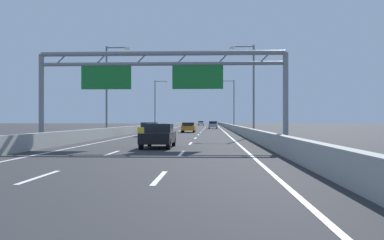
{
  "coord_description": "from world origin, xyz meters",
  "views": [
    {
      "loc": [
        3.33,
        0.49,
        1.7
      ],
      "look_at": [
        -0.26,
        76.34,
        1.76
      ],
      "focal_mm": 38.4,
      "sensor_mm": 36.0,
      "label": 1
    }
  ],
  "objects_px": {
    "streetlamp_right_mid": "(251,85)",
    "streetlamp_left_far": "(156,101)",
    "silver_car": "(213,125)",
    "white_car": "(201,123)",
    "red_car": "(213,123)",
    "sign_gantry": "(160,74)",
    "black_car": "(159,135)",
    "streetlamp_right_far": "(233,101)",
    "yellow_car": "(149,129)",
    "streetlamp_left_mid": "(109,85)",
    "orange_car": "(188,127)"
  },
  "relations": [
    {
      "from": "sign_gantry",
      "to": "red_car",
      "type": "relative_size",
      "value": 3.7
    },
    {
      "from": "streetlamp_left_far",
      "to": "red_car",
      "type": "bearing_deg",
      "value": 78.09
    },
    {
      "from": "orange_car",
      "to": "yellow_car",
      "type": "bearing_deg",
      "value": -104.69
    },
    {
      "from": "streetlamp_left_far",
      "to": "orange_car",
      "type": "height_order",
      "value": "streetlamp_left_far"
    },
    {
      "from": "sign_gantry",
      "to": "streetlamp_right_far",
      "type": "height_order",
      "value": "streetlamp_right_far"
    },
    {
      "from": "streetlamp_right_far",
      "to": "silver_car",
      "type": "xyz_separation_m",
      "value": [
        -3.81,
        3.64,
        -4.63
      ]
    },
    {
      "from": "yellow_car",
      "to": "red_car",
      "type": "bearing_deg",
      "value": 85.42
    },
    {
      "from": "streetlamp_right_mid",
      "to": "white_car",
      "type": "xyz_separation_m",
      "value": [
        -7.64,
        93.7,
        -4.64
      ]
    },
    {
      "from": "streetlamp_left_mid",
      "to": "streetlamp_left_far",
      "type": "distance_m",
      "value": 37.1
    },
    {
      "from": "white_car",
      "to": "orange_car",
      "type": "relative_size",
      "value": 1.03
    },
    {
      "from": "streetlamp_right_far",
      "to": "silver_car",
      "type": "relative_size",
      "value": 2.23
    },
    {
      "from": "streetlamp_right_far",
      "to": "black_car",
      "type": "relative_size",
      "value": 2.18
    },
    {
      "from": "streetlamp_right_mid",
      "to": "silver_car",
      "type": "distance_m",
      "value": 41.18
    },
    {
      "from": "black_car",
      "to": "orange_car",
      "type": "distance_m",
      "value": 32.09
    },
    {
      "from": "sign_gantry",
      "to": "white_car",
      "type": "height_order",
      "value": "sign_gantry"
    },
    {
      "from": "streetlamp_left_mid",
      "to": "silver_car",
      "type": "xyz_separation_m",
      "value": [
        11.12,
        40.74,
        -4.63
      ]
    },
    {
      "from": "streetlamp_left_mid",
      "to": "white_car",
      "type": "height_order",
      "value": "streetlamp_left_mid"
    },
    {
      "from": "sign_gantry",
      "to": "silver_car",
      "type": "relative_size",
      "value": 3.96
    },
    {
      "from": "streetlamp_left_far",
      "to": "red_car",
      "type": "distance_m",
      "value": 54.52
    },
    {
      "from": "black_car",
      "to": "streetlamp_right_mid",
      "type": "bearing_deg",
      "value": 66.86
    },
    {
      "from": "streetlamp_right_far",
      "to": "silver_car",
      "type": "height_order",
      "value": "streetlamp_right_far"
    },
    {
      "from": "sign_gantry",
      "to": "black_car",
      "type": "bearing_deg",
      "value": -84.28
    },
    {
      "from": "silver_car",
      "to": "streetlamp_right_mid",
      "type": "bearing_deg",
      "value": -84.66
    },
    {
      "from": "yellow_car",
      "to": "streetlamp_left_mid",
      "type": "bearing_deg",
      "value": -160.48
    },
    {
      "from": "streetlamp_right_mid",
      "to": "silver_car",
      "type": "height_order",
      "value": "streetlamp_right_mid"
    },
    {
      "from": "sign_gantry",
      "to": "orange_car",
      "type": "bearing_deg",
      "value": 89.49
    },
    {
      "from": "streetlamp_left_mid",
      "to": "yellow_car",
      "type": "height_order",
      "value": "streetlamp_left_mid"
    },
    {
      "from": "black_car",
      "to": "white_car",
      "type": "bearing_deg",
      "value": 90.12
    },
    {
      "from": "streetlamp_left_mid",
      "to": "orange_car",
      "type": "xyz_separation_m",
      "value": [
        7.58,
        14.76,
        -4.66
      ]
    },
    {
      "from": "sign_gantry",
      "to": "streetlamp_left_far",
      "type": "height_order",
      "value": "streetlamp_left_far"
    },
    {
      "from": "streetlamp_right_far",
      "to": "yellow_car",
      "type": "bearing_deg",
      "value": -106.92
    },
    {
      "from": "streetlamp_right_far",
      "to": "yellow_car",
      "type": "xyz_separation_m",
      "value": [
        -10.84,
        -35.65,
        -4.64
      ]
    },
    {
      "from": "streetlamp_right_far",
      "to": "orange_car",
      "type": "xyz_separation_m",
      "value": [
        -7.35,
        -22.34,
        -4.66
      ]
    },
    {
      "from": "streetlamp_right_mid",
      "to": "streetlamp_right_far",
      "type": "height_order",
      "value": "same"
    },
    {
      "from": "silver_car",
      "to": "sign_gantry",
      "type": "bearing_deg",
      "value": -93.89
    },
    {
      "from": "streetlamp_left_far",
      "to": "yellow_car",
      "type": "relative_size",
      "value": 2.25
    },
    {
      "from": "streetlamp_right_mid",
      "to": "black_car",
      "type": "relative_size",
      "value": 2.18
    },
    {
      "from": "streetlamp_right_far",
      "to": "sign_gantry",
      "type": "bearing_deg",
      "value": -98.28
    },
    {
      "from": "orange_car",
      "to": "streetlamp_right_far",
      "type": "bearing_deg",
      "value": 71.78
    },
    {
      "from": "streetlamp_right_mid",
      "to": "streetlamp_left_far",
      "type": "bearing_deg",
      "value": 111.92
    },
    {
      "from": "white_car",
      "to": "red_car",
      "type": "bearing_deg",
      "value": -41.35
    },
    {
      "from": "white_car",
      "to": "streetlamp_left_far",
      "type": "bearing_deg",
      "value": -97.34
    },
    {
      "from": "streetlamp_left_mid",
      "to": "orange_car",
      "type": "distance_m",
      "value": 17.23
    },
    {
      "from": "streetlamp_left_mid",
      "to": "streetlamp_left_far",
      "type": "bearing_deg",
      "value": 90.0
    },
    {
      "from": "silver_car",
      "to": "yellow_car",
      "type": "bearing_deg",
      "value": -100.15
    },
    {
      "from": "streetlamp_left_far",
      "to": "white_car",
      "type": "xyz_separation_m",
      "value": [
        7.29,
        56.6,
        -4.64
      ]
    },
    {
      "from": "streetlamp_right_far",
      "to": "black_car",
      "type": "xyz_separation_m",
      "value": [
        -7.41,
        -54.44,
        -4.64
      ]
    },
    {
      "from": "sign_gantry",
      "to": "streetlamp_left_far",
      "type": "distance_m",
      "value": 52.85
    },
    {
      "from": "streetlamp_right_mid",
      "to": "red_car",
      "type": "distance_m",
      "value": 90.44
    },
    {
      "from": "streetlamp_left_mid",
      "to": "streetlamp_left_far",
      "type": "relative_size",
      "value": 1.0
    }
  ]
}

